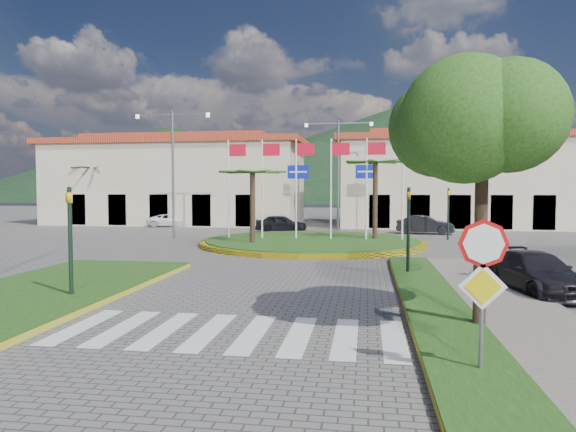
# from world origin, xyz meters

# --- Properties ---
(ground) EXTENTS (160.00, 160.00, 0.00)m
(ground) POSITION_xyz_m (0.00, 0.00, 0.00)
(ground) COLOR #63605E
(ground) RESTS_ON ground
(sidewalk_right) EXTENTS (4.00, 28.00, 0.15)m
(sidewalk_right) POSITION_xyz_m (6.00, 2.00, 0.07)
(sidewalk_right) COLOR gray
(sidewalk_right) RESTS_ON ground
(verge_right) EXTENTS (1.60, 28.00, 0.18)m
(verge_right) POSITION_xyz_m (4.80, 2.00, 0.09)
(verge_right) COLOR #1A4012
(verge_right) RESTS_ON ground
(median_left) EXTENTS (5.00, 14.00, 0.18)m
(median_left) POSITION_xyz_m (-6.50, 6.00, 0.09)
(median_left) COLOR #1A4012
(median_left) RESTS_ON ground
(crosswalk) EXTENTS (8.00, 3.00, 0.01)m
(crosswalk) POSITION_xyz_m (0.00, 4.00, 0.01)
(crosswalk) COLOR silver
(crosswalk) RESTS_ON ground
(roundabout_island) EXTENTS (12.70, 12.70, 6.00)m
(roundabout_island) POSITION_xyz_m (0.00, 22.00, 0.17)
(roundabout_island) COLOR yellow
(roundabout_island) RESTS_ON ground
(stop_sign) EXTENTS (0.80, 0.11, 2.65)m
(stop_sign) POSITION_xyz_m (4.90, 1.96, 1.79)
(stop_sign) COLOR slate
(stop_sign) RESTS_ON ground
(deciduous_tree) EXTENTS (3.60, 3.60, 6.80)m
(deciduous_tree) POSITION_xyz_m (5.50, 5.00, 5.18)
(deciduous_tree) COLOR black
(deciduous_tree) RESTS_ON ground
(traffic_light_left) EXTENTS (0.15, 0.18, 3.20)m
(traffic_light_left) POSITION_xyz_m (-5.20, 6.50, 1.94)
(traffic_light_left) COLOR black
(traffic_light_left) RESTS_ON ground
(traffic_light_right) EXTENTS (0.15, 0.18, 3.20)m
(traffic_light_right) POSITION_xyz_m (4.50, 12.00, 1.94)
(traffic_light_right) COLOR black
(traffic_light_right) RESTS_ON ground
(traffic_light_far) EXTENTS (0.18, 0.15, 3.20)m
(traffic_light_far) POSITION_xyz_m (8.00, 26.00, 1.94)
(traffic_light_far) COLOR black
(traffic_light_far) RESTS_ON ground
(direction_sign_west) EXTENTS (1.60, 0.14, 5.20)m
(direction_sign_west) POSITION_xyz_m (-2.00, 30.97, 3.53)
(direction_sign_west) COLOR slate
(direction_sign_west) RESTS_ON ground
(direction_sign_east) EXTENTS (1.60, 0.14, 5.20)m
(direction_sign_east) POSITION_xyz_m (3.00, 30.97, 3.53)
(direction_sign_east) COLOR slate
(direction_sign_east) RESTS_ON ground
(street_lamp_centre) EXTENTS (4.80, 0.16, 8.00)m
(street_lamp_centre) POSITION_xyz_m (1.00, 30.00, 4.50)
(street_lamp_centre) COLOR slate
(street_lamp_centre) RESTS_ON ground
(street_lamp_west) EXTENTS (4.80, 0.16, 8.00)m
(street_lamp_west) POSITION_xyz_m (-9.00, 24.00, 4.50)
(street_lamp_west) COLOR slate
(street_lamp_west) RESTS_ON ground
(building_left) EXTENTS (23.32, 9.54, 8.05)m
(building_left) POSITION_xyz_m (-14.00, 38.00, 3.90)
(building_left) COLOR beige
(building_left) RESTS_ON ground
(building_right) EXTENTS (19.08, 9.54, 8.05)m
(building_right) POSITION_xyz_m (10.00, 38.00, 3.90)
(building_right) COLOR beige
(building_right) RESTS_ON ground
(hill_far_west) EXTENTS (140.00, 140.00, 22.00)m
(hill_far_west) POSITION_xyz_m (-55.00, 140.00, 11.00)
(hill_far_west) COLOR black
(hill_far_west) RESTS_ON ground
(hill_far_mid) EXTENTS (180.00, 180.00, 30.00)m
(hill_far_mid) POSITION_xyz_m (15.00, 160.00, 15.00)
(hill_far_mid) COLOR black
(hill_far_mid) RESTS_ON ground
(hill_near_back) EXTENTS (110.00, 110.00, 16.00)m
(hill_near_back) POSITION_xyz_m (-10.00, 130.00, 8.00)
(hill_near_back) COLOR black
(hill_near_back) RESTS_ON ground
(white_van) EXTENTS (4.20, 3.04, 1.06)m
(white_van) POSITION_xyz_m (-13.16, 33.96, 0.53)
(white_van) COLOR white
(white_van) RESTS_ON ground
(car_dark_a) EXTENTS (3.76, 1.60, 1.27)m
(car_dark_a) POSITION_xyz_m (-3.12, 30.00, 0.63)
(car_dark_a) COLOR black
(car_dark_a) RESTS_ON ground
(car_dark_b) EXTENTS (4.05, 1.78, 1.29)m
(car_dark_b) POSITION_xyz_m (7.06, 30.00, 0.65)
(car_dark_b) COLOR black
(car_dark_b) RESTS_ON ground
(car_side_right) EXTENTS (2.57, 4.50, 1.23)m
(car_side_right) POSITION_xyz_m (8.08, 9.57, 0.61)
(car_side_right) COLOR black
(car_side_right) RESTS_ON ground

